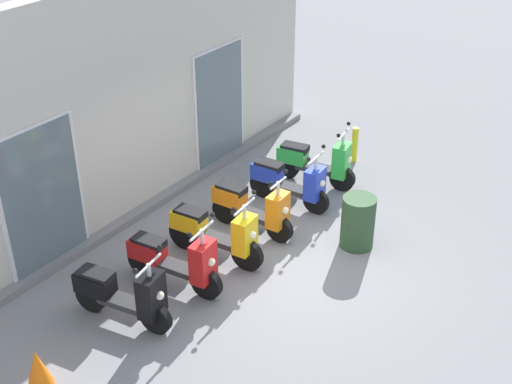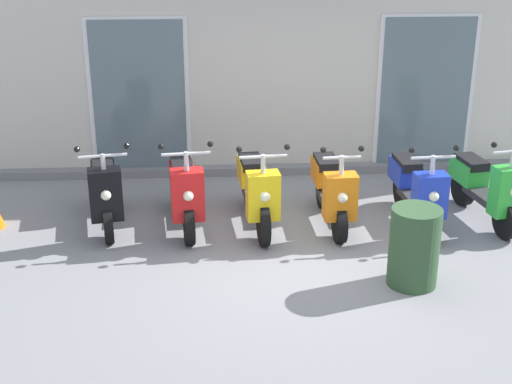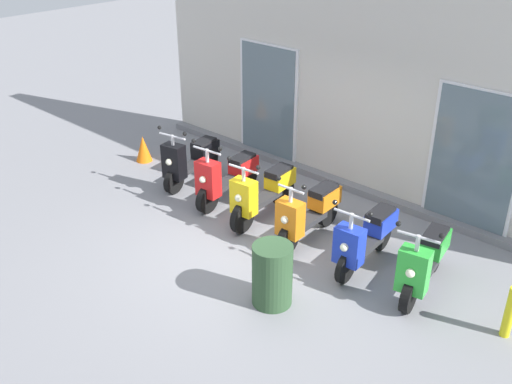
{
  "view_description": "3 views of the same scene",
  "coord_description": "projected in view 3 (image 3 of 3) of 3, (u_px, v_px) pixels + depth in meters",
  "views": [
    {
      "loc": [
        -7.29,
        -4.66,
        6.25
      ],
      "look_at": [
        0.38,
        0.76,
        0.8
      ],
      "focal_mm": 48.9,
      "sensor_mm": 36.0,
      "label": 1
    },
    {
      "loc": [
        -0.99,
        -7.44,
        3.82
      ],
      "look_at": [
        -0.53,
        0.41,
        0.64
      ],
      "focal_mm": 51.41,
      "sensor_mm": 36.0,
      "label": 2
    },
    {
      "loc": [
        5.04,
        -5.4,
        4.81
      ],
      "look_at": [
        -0.34,
        0.53,
        0.67
      ],
      "focal_mm": 41.03,
      "sensor_mm": 36.0,
      "label": 3
    }
  ],
  "objects": [
    {
      "name": "storefront_facade",
      "position": [
        367.0,
        86.0,
        9.85
      ],
      "size": [
        9.32,
        0.5,
        3.88
      ],
      "color": "beige",
      "rests_on": "ground_plane"
    },
    {
      "name": "ground_plane",
      "position": [
        249.0,
        251.0,
        8.77
      ],
      "size": [
        40.0,
        40.0,
        0.0
      ],
      "primitive_type": "plane",
      "color": "gray"
    },
    {
      "name": "scooter_black",
      "position": [
        190.0,
        159.0,
        10.61
      ],
      "size": [
        0.65,
        1.49,
        1.21
      ],
      "color": "black",
      "rests_on": "ground_plane"
    },
    {
      "name": "scooter_red",
      "position": [
        227.0,
        176.0,
        10.0
      ],
      "size": [
        0.62,
        1.58,
        1.24
      ],
      "color": "black",
      "rests_on": "ground_plane"
    },
    {
      "name": "scooter_blue",
      "position": [
        366.0,
        237.0,
        8.23
      ],
      "size": [
        0.6,
        1.52,
        1.17
      ],
      "color": "black",
      "rests_on": "ground_plane"
    },
    {
      "name": "traffic_cone",
      "position": [
        143.0,
        149.0,
        11.57
      ],
      "size": [
        0.32,
        0.32,
        0.52
      ],
      "primitive_type": "cone",
      "color": "orange",
      "rests_on": "ground_plane"
    },
    {
      "name": "scooter_orange",
      "position": [
        308.0,
        212.0,
        8.87
      ],
      "size": [
        0.51,
        1.5,
        1.18
      ],
      "color": "black",
      "rests_on": "ground_plane"
    },
    {
      "name": "scooter_yellow",
      "position": [
        263.0,
        192.0,
        9.43
      ],
      "size": [
        0.62,
        1.65,
        1.22
      ],
      "color": "black",
      "rests_on": "ground_plane"
    },
    {
      "name": "trash_bin",
      "position": [
        272.0,
        275.0,
        7.49
      ],
      "size": [
        0.53,
        0.53,
        0.86
      ],
      "primitive_type": "cylinder",
      "color": "#2D4C2D",
      "rests_on": "ground_plane"
    },
    {
      "name": "curb_bollard",
      "position": [
        510.0,
        312.0,
        6.95
      ],
      "size": [
        0.12,
        0.12,
        0.7
      ],
      "primitive_type": "cylinder",
      "color": "yellow",
      "rests_on": "ground_plane"
    },
    {
      "name": "scooter_green",
      "position": [
        424.0,
        261.0,
        7.7
      ],
      "size": [
        0.65,
        1.52,
        1.22
      ],
      "color": "black",
      "rests_on": "ground_plane"
    }
  ]
}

